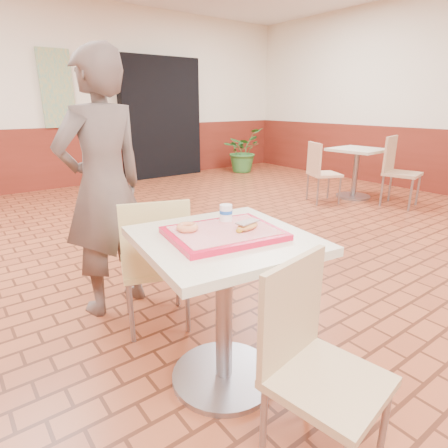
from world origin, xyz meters
TOP-DOWN VIEW (x-y plane):
  - room_shell at (0.00, 0.00)m, footprint 8.01×10.01m
  - wainscot_band at (0.00, 0.00)m, footprint 8.00×10.00m
  - corridor_doorway at (1.20, 4.88)m, footprint 1.60×0.22m
  - promo_poster at (-0.60, 4.94)m, footprint 0.50×0.03m
  - main_table at (-1.30, -0.43)m, footprint 0.76×0.76m
  - chair_main_front at (-1.30, -0.99)m, footprint 0.45×0.45m
  - chair_main_back at (-1.36, 0.20)m, footprint 0.51×0.51m
  - customer at (-1.47, 0.65)m, footprint 0.71×0.55m
  - serving_tray at (-1.30, -0.43)m, footprint 0.50×0.39m
  - ring_donut at (-1.44, -0.33)m, footprint 0.12×0.12m
  - long_john_donut at (-1.22, -0.49)m, footprint 0.14×0.09m
  - paper_cup at (-1.20, -0.31)m, footprint 0.06×0.06m
  - second_table at (2.69, 1.56)m, footprint 0.70×0.70m
  - chair_second_left at (2.03, 1.70)m, footprint 0.52×0.52m
  - chair_second_front at (2.76, 0.96)m, footprint 0.53×0.53m
  - potted_plant at (2.75, 4.32)m, footprint 1.00×0.94m

SIDE VIEW (x-z plane):
  - potted_plant at x=2.75m, z-range 0.00..0.89m
  - chair_main_front at x=-1.30m, z-range 0.05..0.89m
  - chair_second_left at x=2.03m, z-range 0.05..0.91m
  - chair_main_back at x=-1.36m, z-range 0.05..0.92m
  - wainscot_band at x=0.00m, z-range 0.00..1.00m
  - second_table at x=2.69m, z-range 0.13..0.87m
  - chair_second_front at x=2.76m, z-range 0.06..1.01m
  - main_table at x=-1.30m, z-range 0.14..0.94m
  - serving_tray at x=-1.30m, z-range 0.80..0.83m
  - ring_donut at x=-1.44m, z-range 0.83..0.86m
  - long_john_donut at x=-1.22m, z-range 0.83..0.87m
  - customer at x=-1.47m, z-range 0.00..1.73m
  - paper_cup at x=-1.20m, z-range 0.83..0.91m
  - corridor_doorway at x=1.20m, z-range 0.00..2.20m
  - room_shell at x=0.00m, z-range 0.00..3.00m
  - promo_poster at x=-0.60m, z-range 1.00..2.20m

